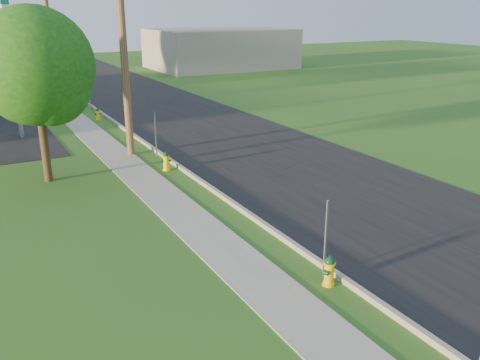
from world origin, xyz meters
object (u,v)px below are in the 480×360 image
object	(u,v)px
price_pylon	(6,25)
tree_verge	(38,71)
hydrant_near	(329,271)
hydrant_mid	(166,161)
utility_pole_mid	(123,40)
hydrant_far	(98,114)
utility_pole_far	(49,28)

from	to	relation	value
price_pylon	tree_verge	size ratio (longest dim) A/B	1.07
hydrant_near	hydrant_mid	bearing A→B (deg)	90.88
hydrant_near	utility_pole_mid	bearing A→B (deg)	93.03
hydrant_far	hydrant_near	bearing A→B (deg)	-89.49
hydrant_mid	hydrant_far	xyz separation A→B (m)	(-0.03, 10.88, -0.04)
utility_pole_far	hydrant_mid	distance (m)	21.42
utility_pole_mid	hydrant_far	size ratio (longest dim) A/B	13.99
price_pylon	hydrant_near	size ratio (longest dim) A/B	8.87
utility_pole_mid	tree_verge	distance (m)	4.35
hydrant_mid	utility_pole_mid	bearing A→B (deg)	100.36
utility_pole_mid	hydrant_far	world-z (taller)	utility_pole_mid
utility_pole_far	hydrant_near	distance (m)	31.50
tree_verge	hydrant_near	world-z (taller)	tree_verge
hydrant_near	utility_pole_far	bearing A→B (deg)	91.28
tree_verge	hydrant_near	distance (m)	12.53
utility_pole_mid	utility_pole_far	xyz separation A→B (m)	(0.00, 18.00, -0.15)
utility_pole_far	hydrant_far	world-z (taller)	utility_pole_far
utility_pole_far	tree_verge	xyz separation A→B (m)	(-3.73, -20.07, -0.70)
utility_pole_mid	hydrant_near	bearing A→B (deg)	-86.97
price_pylon	utility_pole_far	bearing A→B (deg)	72.67
utility_pole_far	price_pylon	distance (m)	13.11
utility_pole_far	hydrant_near	world-z (taller)	utility_pole_far
price_pylon	tree_verge	world-z (taller)	price_pylon
price_pylon	tree_verge	xyz separation A→B (m)	(0.17, -7.57, -1.33)
price_pylon	hydrant_near	bearing A→B (deg)	-76.18
utility_pole_mid	tree_verge	bearing A→B (deg)	-150.94
hydrant_far	tree_verge	bearing A→B (deg)	-112.98
utility_pole_mid	tree_verge	world-z (taller)	utility_pole_mid
utility_pole_far	hydrant_far	bearing A→B (deg)	-87.10
tree_verge	hydrant_near	xyz separation A→B (m)	(4.43, -11.11, -3.73)
utility_pole_far	tree_verge	world-z (taller)	utility_pole_far
utility_pole_far	hydrant_near	bearing A→B (deg)	-88.72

